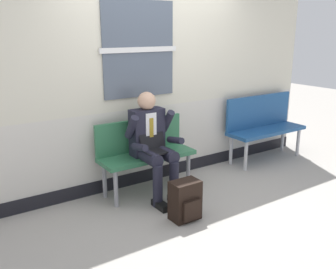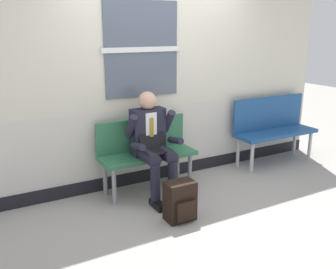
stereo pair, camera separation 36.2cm
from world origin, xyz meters
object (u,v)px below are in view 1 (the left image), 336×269
(bench_empty, at_px, (263,123))
(bench_with_person, at_px, (144,149))
(backpack, at_px, (185,201))
(person_seated, at_px, (153,143))

(bench_empty, bearing_deg, bench_with_person, -179.74)
(backpack, bearing_deg, bench_with_person, 88.12)
(bench_with_person, relative_size, person_seated, 0.94)
(bench_with_person, bearing_deg, bench_empty, 0.26)
(bench_empty, height_order, backpack, bench_empty)
(bench_with_person, relative_size, bench_empty, 0.90)
(person_seated, xyz_separation_m, backpack, (-0.03, -0.68, -0.45))
(bench_empty, relative_size, backpack, 3.08)
(bench_empty, bearing_deg, backpack, -157.13)
(bench_with_person, xyz_separation_m, backpack, (-0.03, -0.88, -0.32))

